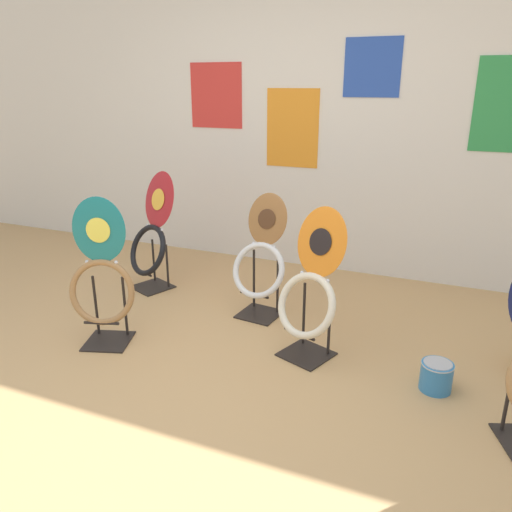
% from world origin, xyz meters
% --- Properties ---
extents(ground_plane, '(14.00, 14.00, 0.00)m').
position_xyz_m(ground_plane, '(0.00, 0.00, 0.00)').
color(ground_plane, tan).
extents(wall_back, '(8.00, 0.07, 2.60)m').
position_xyz_m(wall_back, '(0.00, 2.34, 1.30)').
color(wall_back, silver).
rests_on(wall_back, ground_plane).
extents(toilet_seat_display_teal_sax, '(0.44, 0.35, 0.96)m').
position_xyz_m(toilet_seat_display_teal_sax, '(-0.66, 0.42, 0.43)').
color(toilet_seat_display_teal_sax, black).
rests_on(toilet_seat_display_teal_sax, ground_plane).
extents(toilet_seat_display_orange_sun, '(0.46, 0.41, 0.92)m').
position_xyz_m(toilet_seat_display_orange_sun, '(0.59, 0.77, 0.41)').
color(toilet_seat_display_orange_sun, black).
rests_on(toilet_seat_display_orange_sun, ground_plane).
extents(toilet_seat_display_crimson_swirl, '(0.49, 0.45, 0.94)m').
position_xyz_m(toilet_seat_display_crimson_swirl, '(-0.90, 1.33, 0.42)').
color(toilet_seat_display_crimson_swirl, black).
rests_on(toilet_seat_display_crimson_swirl, ground_plane).
extents(toilet_seat_display_woodgrain, '(0.43, 0.35, 0.88)m').
position_xyz_m(toilet_seat_display_woodgrain, '(0.10, 1.19, 0.40)').
color(toilet_seat_display_woodgrain, black).
rests_on(toilet_seat_display_woodgrain, ground_plane).
extents(paint_can, '(0.18, 0.18, 0.17)m').
position_xyz_m(paint_can, '(1.35, 0.68, 0.09)').
color(paint_can, teal).
rests_on(paint_can, ground_plane).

